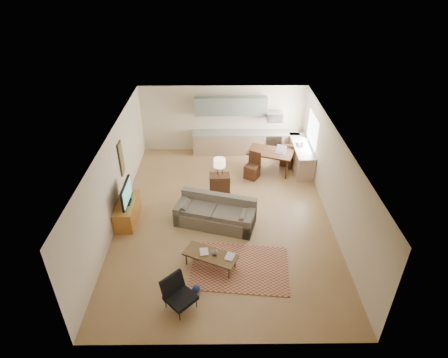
{
  "coord_description": "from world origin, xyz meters",
  "views": [
    {
      "loc": [
        -0.08,
        -9.38,
        7.2
      ],
      "look_at": [
        0.0,
        0.3,
        1.15
      ],
      "focal_mm": 30.0,
      "sensor_mm": 36.0,
      "label": 1
    }
  ],
  "objects_px": {
    "console_table": "(220,185)",
    "dining_table": "(270,161)",
    "coffee_table": "(211,260)",
    "sofa": "(215,212)",
    "armchair": "(180,295)",
    "tv_credenza": "(127,211)"
  },
  "relations": [
    {
      "from": "coffee_table",
      "to": "console_table",
      "type": "distance_m",
      "value": 3.35
    },
    {
      "from": "coffee_table",
      "to": "dining_table",
      "type": "bearing_deg",
      "value": 91.63
    },
    {
      "from": "coffee_table",
      "to": "dining_table",
      "type": "height_order",
      "value": "dining_table"
    },
    {
      "from": "tv_credenza",
      "to": "console_table",
      "type": "xyz_separation_m",
      "value": [
        2.82,
        1.34,
        0.06
      ]
    },
    {
      "from": "sofa",
      "to": "console_table",
      "type": "distance_m",
      "value": 1.56
    },
    {
      "from": "armchair",
      "to": "console_table",
      "type": "height_order",
      "value": "armchair"
    },
    {
      "from": "sofa",
      "to": "dining_table",
      "type": "relative_size",
      "value": 1.52
    },
    {
      "from": "armchair",
      "to": "dining_table",
      "type": "relative_size",
      "value": 0.5
    },
    {
      "from": "tv_credenza",
      "to": "dining_table",
      "type": "relative_size",
      "value": 0.89
    },
    {
      "from": "coffee_table",
      "to": "armchair",
      "type": "bearing_deg",
      "value": -91.62
    },
    {
      "from": "coffee_table",
      "to": "tv_credenza",
      "type": "height_order",
      "value": "tv_credenza"
    },
    {
      "from": "console_table",
      "to": "coffee_table",
      "type": "bearing_deg",
      "value": -96.86
    },
    {
      "from": "dining_table",
      "to": "armchair",
      "type": "bearing_deg",
      "value": -93.06
    },
    {
      "from": "coffee_table",
      "to": "dining_table",
      "type": "distance_m",
      "value": 5.37
    },
    {
      "from": "armchair",
      "to": "console_table",
      "type": "bearing_deg",
      "value": 34.19
    },
    {
      "from": "sofa",
      "to": "armchair",
      "type": "distance_m",
      "value": 3.2
    },
    {
      "from": "sofa",
      "to": "coffee_table",
      "type": "distance_m",
      "value": 1.79
    },
    {
      "from": "console_table",
      "to": "dining_table",
      "type": "xyz_separation_m",
      "value": [
        1.87,
        1.6,
        0.02
      ]
    },
    {
      "from": "armchair",
      "to": "console_table",
      "type": "relative_size",
      "value": 1.03
    },
    {
      "from": "coffee_table",
      "to": "sofa",
      "type": "bearing_deg",
      "value": 111.29
    },
    {
      "from": "console_table",
      "to": "dining_table",
      "type": "distance_m",
      "value": 2.46
    },
    {
      "from": "sofa",
      "to": "armchair",
      "type": "relative_size",
      "value": 3.03
    }
  ]
}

